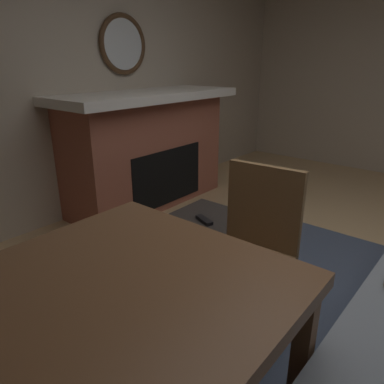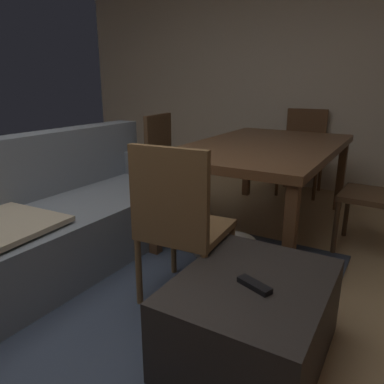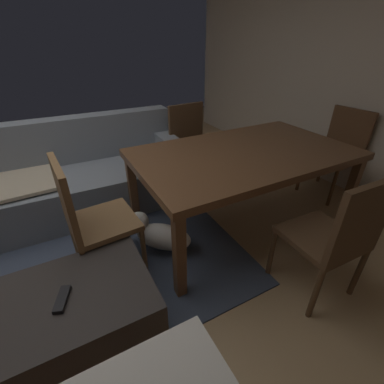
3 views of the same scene
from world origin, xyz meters
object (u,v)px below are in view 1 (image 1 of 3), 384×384
Objects in this scene: tv_remote at (204,220)px; round_wall_mirror at (123,44)px; ottoman_coffee_table at (202,251)px; dining_table at (12,367)px; dining_chair_west at (253,240)px; small_dog at (195,340)px; fireplace at (148,149)px.

round_wall_mirror is at bearing -92.77° from tv_remote.
dining_table is (1.49, 0.51, 0.48)m from ottoman_coffee_table.
dining_chair_west is at bearing 66.05° from round_wall_mirror.
dining_table is 3.85× the size of small_dog.
ottoman_coffee_table is 1.67× the size of small_dog.
dining_chair_west is (0.18, 0.50, 0.33)m from ottoman_coffee_table.
fireplace is 1.05m from round_wall_mirror.
round_wall_mirror is 0.72× the size of ottoman_coffee_table.
fireplace is 2.34m from small_dog.
ottoman_coffee_table is at bearing -143.96° from small_dog.
fireplace is at bearing -128.38° from small_dog.
small_dog is at bearing -1.31° from dining_chair_west.
small_dog is at bearing 55.62° from round_wall_mirror.
fireplace reaches higher than dining_table.
round_wall_mirror reaches higher than fireplace.
round_wall_mirror reaches higher than tv_remote.
round_wall_mirror is 2.10m from tv_remote.
dining_table is at bearing 43.18° from round_wall_mirror.
ottoman_coffee_table is (0.75, 1.60, -1.41)m from round_wall_mirror.
round_wall_mirror is at bearing -115.26° from ottoman_coffee_table.
small_dog is at bearing 36.04° from ottoman_coffee_table.
fireplace is at bearing -119.86° from ottoman_coffee_table.
dining_chair_west is at bearing 62.81° from fireplace.
small_dog is (0.50, -0.01, -0.35)m from dining_chair_west.
dining_table reaches higher than ottoman_coffee_table.
small_dog is (1.43, 1.81, -0.42)m from fireplace.
dining_chair_west reaches higher than tv_remote.
round_wall_mirror is 0.62× the size of dining_chair_west.
ottoman_coffee_table is (0.75, 1.31, -0.40)m from fireplace.
tv_remote is at bearing -114.29° from dining_chair_west.
ottoman_coffee_table is 0.22m from tv_remote.
small_dog is at bearing -178.73° from dining_table.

